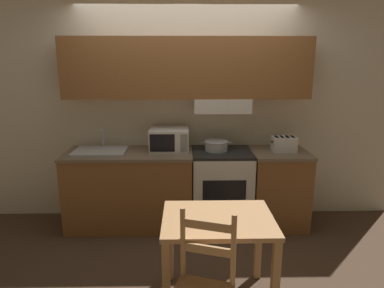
{
  "coord_description": "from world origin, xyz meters",
  "views": [
    {
      "loc": [
        -0.02,
        -4.04,
        1.89
      ],
      "look_at": [
        0.05,
        -0.56,
        1.04
      ],
      "focal_mm": 32.0,
      "sensor_mm": 36.0,
      "label": 1
    }
  ],
  "objects_px": {
    "stove_range": "(221,188)",
    "toaster": "(284,144)",
    "microwave": "(169,139)",
    "sink_basin": "(100,151)",
    "cooking_pot": "(216,145)",
    "dining_table": "(218,232)"
  },
  "relations": [
    {
      "from": "stove_range",
      "to": "toaster",
      "type": "relative_size",
      "value": 3.23
    },
    {
      "from": "microwave",
      "to": "sink_basin",
      "type": "height_order",
      "value": "microwave"
    },
    {
      "from": "cooking_pot",
      "to": "dining_table",
      "type": "relative_size",
      "value": 0.41
    },
    {
      "from": "stove_range",
      "to": "cooking_pot",
      "type": "relative_size",
      "value": 2.54
    },
    {
      "from": "cooking_pot",
      "to": "dining_table",
      "type": "xyz_separation_m",
      "value": [
        -0.11,
        -1.38,
        -0.35
      ]
    },
    {
      "from": "cooking_pot",
      "to": "sink_basin",
      "type": "bearing_deg",
      "value": -178.08
    },
    {
      "from": "stove_range",
      "to": "dining_table",
      "type": "relative_size",
      "value": 1.04
    },
    {
      "from": "microwave",
      "to": "toaster",
      "type": "distance_m",
      "value": 1.3
    },
    {
      "from": "toaster",
      "to": "sink_basin",
      "type": "bearing_deg",
      "value": -179.89
    },
    {
      "from": "toaster",
      "to": "sink_basin",
      "type": "xyz_separation_m",
      "value": [
        -2.08,
        -0.0,
        -0.07
      ]
    },
    {
      "from": "stove_range",
      "to": "microwave",
      "type": "distance_m",
      "value": 0.83
    },
    {
      "from": "cooking_pot",
      "to": "microwave",
      "type": "distance_m",
      "value": 0.54
    },
    {
      "from": "stove_range",
      "to": "microwave",
      "type": "relative_size",
      "value": 2.01
    },
    {
      "from": "sink_basin",
      "to": "dining_table",
      "type": "relative_size",
      "value": 0.68
    },
    {
      "from": "stove_range",
      "to": "sink_basin",
      "type": "distance_m",
      "value": 1.45
    },
    {
      "from": "stove_range",
      "to": "dining_table",
      "type": "distance_m",
      "value": 1.36
    },
    {
      "from": "cooking_pot",
      "to": "toaster",
      "type": "xyz_separation_m",
      "value": [
        0.76,
        -0.04,
        0.02
      ]
    },
    {
      "from": "cooking_pot",
      "to": "sink_basin",
      "type": "distance_m",
      "value": 1.32
    },
    {
      "from": "sink_basin",
      "to": "stove_range",
      "type": "bearing_deg",
      "value": 0.43
    },
    {
      "from": "cooking_pot",
      "to": "sink_basin",
      "type": "relative_size",
      "value": 0.6
    },
    {
      "from": "toaster",
      "to": "sink_basin",
      "type": "distance_m",
      "value": 2.08
    },
    {
      "from": "cooking_pot",
      "to": "toaster",
      "type": "distance_m",
      "value": 0.77
    }
  ]
}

